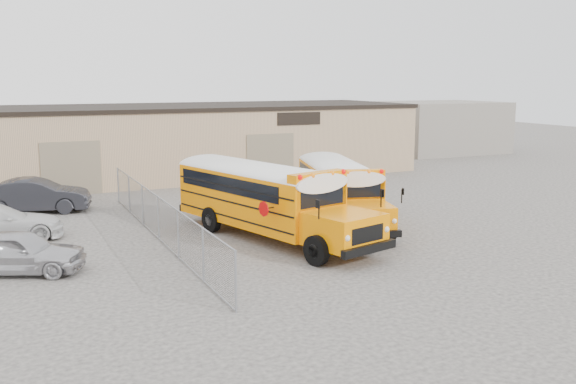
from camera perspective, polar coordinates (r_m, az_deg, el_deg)
name	(u,v)px	position (r m, az deg, el deg)	size (l,w,h in m)	color
ground	(326,241)	(25.75, 3.37, -4.39)	(120.00, 120.00, 0.00)	#3A3735
warehouse	(186,139)	(43.79, -9.02, 4.63)	(30.20, 10.20, 4.67)	tan
chainlink_fence	(159,218)	(26.23, -11.44, -2.28)	(0.07, 18.07, 1.81)	gray
distant_building_right	(438,127)	(58.41, 13.22, 5.65)	(10.00, 8.00, 4.40)	gray
school_bus_left	(184,176)	(31.21, -9.25, 1.38)	(5.28, 10.80, 3.07)	#FF8600
school_bus_right	(315,169)	(34.70, 2.42, 2.08)	(4.75, 9.76, 2.78)	#FD8400
tarp_bundle	(375,220)	(26.30, 7.71, -2.47)	(1.24, 1.19, 1.47)	black
car_silver	(18,252)	(23.20, -22.91, -4.91)	(1.75, 4.35, 1.48)	silver
car_dark	(36,196)	(33.36, -21.52, -0.29)	(1.76, 5.03, 1.66)	#222227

